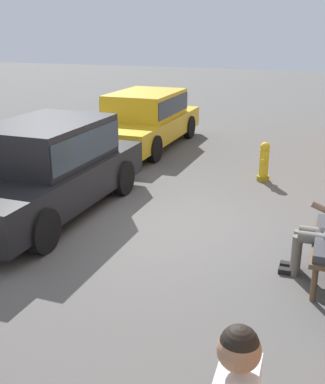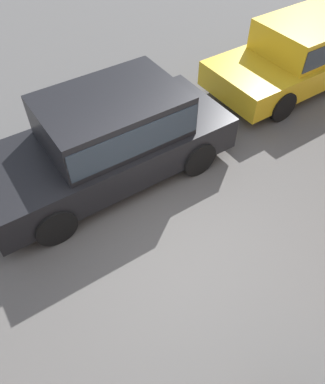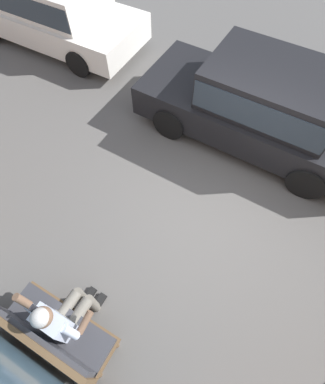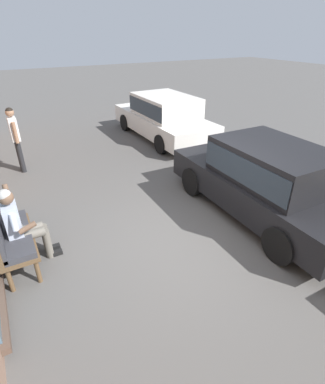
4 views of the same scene
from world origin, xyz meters
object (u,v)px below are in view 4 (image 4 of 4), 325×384
Objects in this scene: person_on_phone at (21,224)px; parked_car_mid at (266,178)px; pedestrian_standing at (15,135)px; bench at (7,234)px; parked_car_far at (164,115)px.

person_on_phone is 4.57m from parked_car_mid.
bench is at bearing 171.53° from pedestrian_standing.
parked_car_mid is (-0.82, -4.50, 0.10)m from person_on_phone.
pedestrian_standing is (4.77, 4.14, 0.19)m from parked_car_mid.
parked_car_mid is at bearing 172.94° from parked_car_far.
parked_car_far reaches higher than bench.
bench is at bearing 79.93° from parked_car_mid.
bench is 0.33× the size of parked_car_mid.
parked_car_far is at bearing -48.44° from person_on_phone.
person_on_phone is 6.90m from parked_car_far.
pedestrian_standing is at bearing -5.21° from person_on_phone.
parked_car_far is (5.40, -0.67, -0.03)m from parked_car_mid.
pedestrian_standing reaches higher than parked_car_far.
bench is 7.07m from parked_car_far.
parked_car_mid reaches higher than parked_car_far.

